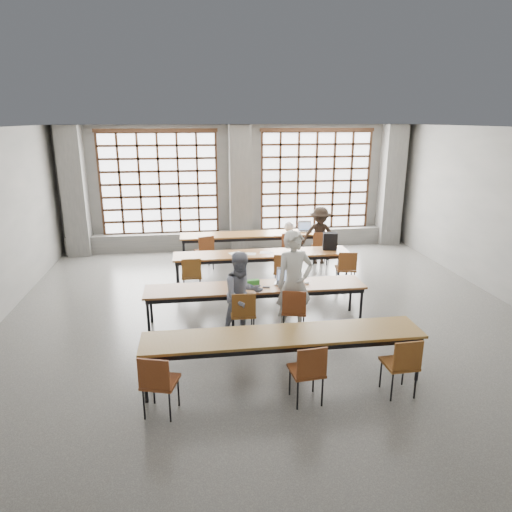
{
  "coord_description": "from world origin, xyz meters",
  "views": [
    {
      "loc": [
        -1.35,
        -7.62,
        3.65
      ],
      "look_at": [
        -0.22,
        0.4,
        1.21
      ],
      "focal_mm": 32.0,
      "sensor_mm": 36.0,
      "label": 1
    }
  ],
  "objects_px": {
    "chair_back_left": "(205,249)",
    "desk_row_b": "(262,256)",
    "chair_front_left": "(243,310)",
    "plastic_bag": "(289,227)",
    "student_back": "(320,235)",
    "chair_near_left": "(158,379)",
    "laptop_back": "(305,229)",
    "phone": "(266,287)",
    "backpack": "(330,241)",
    "chair_back_mid": "(290,246)",
    "laptop_front": "(285,279)",
    "chair_near_right": "(403,361)",
    "student_female": "(242,295)",
    "chair_front_right": "(294,308)",
    "green_box": "(252,282)",
    "chair_mid_centre": "(284,269)",
    "desk_row_a": "(256,236)",
    "student_male": "(294,283)",
    "chair_mid_right": "(346,266)",
    "red_pouch": "(160,378)",
    "desk_row_c": "(256,289)",
    "chair_mid_left": "(192,273)",
    "desk_row_d": "(284,338)",
    "chair_near_mid": "(309,368)",
    "chair_back_right": "(320,244)"
  },
  "relations": [
    {
      "from": "desk_row_b",
      "to": "laptop_front",
      "type": "xyz_separation_m",
      "value": [
        0.13,
        -2.0,
        0.13
      ]
    },
    {
      "from": "chair_near_left",
      "to": "laptop_back",
      "type": "xyz_separation_m",
      "value": [
        3.51,
        6.64,
        0.25
      ]
    },
    {
      "from": "chair_back_mid",
      "to": "chair_near_right",
      "type": "xyz_separation_m",
      "value": [
        0.29,
        -5.91,
        0.0
      ]
    },
    {
      "from": "chair_mid_centre",
      "to": "chair_near_mid",
      "type": "height_order",
      "value": "same"
    },
    {
      "from": "chair_mid_left",
      "to": "plastic_bag",
      "type": "relative_size",
      "value": 3.08
    },
    {
      "from": "student_female",
      "to": "chair_back_left",
      "type": "bearing_deg",
      "value": 80.88
    },
    {
      "from": "chair_back_mid",
      "to": "laptop_front",
      "type": "bearing_deg",
      "value": -103.54
    },
    {
      "from": "student_female",
      "to": "green_box",
      "type": "bearing_deg",
      "value": 49.83
    },
    {
      "from": "chair_mid_centre",
      "to": "student_back",
      "type": "relative_size",
      "value": 0.59
    },
    {
      "from": "laptop_front",
      "to": "backpack",
      "type": "relative_size",
      "value": 1.1
    },
    {
      "from": "desk_row_c",
      "to": "chair_back_left",
      "type": "distance_m",
      "value": 3.41
    },
    {
      "from": "desk_row_b",
      "to": "laptop_back",
      "type": "bearing_deg",
      "value": 52.74
    },
    {
      "from": "backpack",
      "to": "plastic_bag",
      "type": "distance_m",
      "value": 1.92
    },
    {
      "from": "chair_mid_centre",
      "to": "phone",
      "type": "xyz_separation_m",
      "value": [
        -0.64,
        -1.58,
        0.2
      ]
    },
    {
      "from": "chair_back_left",
      "to": "green_box",
      "type": "height_order",
      "value": "chair_back_left"
    },
    {
      "from": "chair_front_left",
      "to": "desk_row_c",
      "type": "bearing_deg",
      "value": 64.36
    },
    {
      "from": "chair_back_left",
      "to": "chair_near_mid",
      "type": "bearing_deg",
      "value": -79.0
    },
    {
      "from": "chair_near_left",
      "to": "plastic_bag",
      "type": "bearing_deg",
      "value": 65.07
    },
    {
      "from": "chair_front_right",
      "to": "chair_back_left",
      "type": "bearing_deg",
      "value": 109.55
    },
    {
      "from": "chair_front_left",
      "to": "chair_near_mid",
      "type": "bearing_deg",
      "value": -72.17
    },
    {
      "from": "plastic_bag",
      "to": "student_back",
      "type": "bearing_deg",
      "value": -38.16
    },
    {
      "from": "chair_mid_right",
      "to": "phone",
      "type": "bearing_deg",
      "value": -142.44
    },
    {
      "from": "student_male",
      "to": "phone",
      "type": "bearing_deg",
      "value": 122.97
    },
    {
      "from": "chair_mid_centre",
      "to": "plastic_bag",
      "type": "xyz_separation_m",
      "value": [
        0.64,
        2.51,
        0.34
      ]
    },
    {
      "from": "desk_row_a",
      "to": "red_pouch",
      "type": "height_order",
      "value": "desk_row_a"
    },
    {
      "from": "plastic_bag",
      "to": "desk_row_b",
      "type": "bearing_deg",
      "value": -118.48
    },
    {
      "from": "desk_row_a",
      "to": "student_male",
      "type": "height_order",
      "value": "student_male"
    },
    {
      "from": "chair_near_right",
      "to": "green_box",
      "type": "relative_size",
      "value": 3.52
    },
    {
      "from": "desk_row_b",
      "to": "chair_back_left",
      "type": "height_order",
      "value": "chair_back_left"
    },
    {
      "from": "desk_row_c",
      "to": "chair_near_right",
      "type": "distance_m",
      "value": 3.07
    },
    {
      "from": "phone",
      "to": "backpack",
      "type": "xyz_separation_m",
      "value": [
        1.86,
        2.25,
        0.19
      ]
    },
    {
      "from": "chair_near_right",
      "to": "student_female",
      "type": "bearing_deg",
      "value": 132.56
    },
    {
      "from": "chair_back_right",
      "to": "chair_mid_right",
      "type": "distance_m",
      "value": 1.83
    },
    {
      "from": "student_female",
      "to": "laptop_front",
      "type": "bearing_deg",
      "value": 18.01
    },
    {
      "from": "chair_mid_centre",
      "to": "chair_near_right",
      "type": "xyz_separation_m",
      "value": [
        0.81,
        -4.08,
        0.0
      ]
    },
    {
      "from": "chair_mid_centre",
      "to": "laptop_front",
      "type": "relative_size",
      "value": 1.99
    },
    {
      "from": "desk_row_b",
      "to": "chair_front_left",
      "type": "height_order",
      "value": "chair_front_left"
    },
    {
      "from": "chair_mid_centre",
      "to": "chair_near_left",
      "type": "bearing_deg",
      "value": -120.66
    },
    {
      "from": "green_box",
      "to": "plastic_bag",
      "type": "height_order",
      "value": "plastic_bag"
    },
    {
      "from": "desk_row_c",
      "to": "chair_mid_left",
      "type": "height_order",
      "value": "chair_mid_left"
    },
    {
      "from": "laptop_front",
      "to": "red_pouch",
      "type": "bearing_deg",
      "value": -129.24
    },
    {
      "from": "desk_row_d",
      "to": "backpack",
      "type": "distance_m",
      "value": 4.56
    },
    {
      "from": "desk_row_c",
      "to": "phone",
      "type": "relative_size",
      "value": 30.77
    },
    {
      "from": "chair_back_mid",
      "to": "chair_near_left",
      "type": "relative_size",
      "value": 1.0
    },
    {
      "from": "chair_mid_centre",
      "to": "student_male",
      "type": "height_order",
      "value": "student_male"
    },
    {
      "from": "chair_near_mid",
      "to": "phone",
      "type": "height_order",
      "value": "chair_near_mid"
    },
    {
      "from": "chair_back_left",
      "to": "plastic_bag",
      "type": "xyz_separation_m",
      "value": [
        2.28,
        0.68,
        0.34
      ]
    },
    {
      "from": "chair_back_right",
      "to": "chair_mid_centre",
      "type": "height_order",
      "value": "same"
    },
    {
      "from": "chair_back_mid",
      "to": "plastic_bag",
      "type": "xyz_separation_m",
      "value": [
        0.12,
        0.68,
        0.34
      ]
    },
    {
      "from": "chair_back_left",
      "to": "desk_row_b",
      "type": "bearing_deg",
      "value": -43.75
    }
  ]
}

